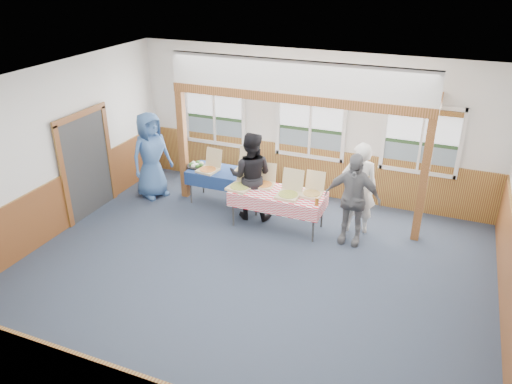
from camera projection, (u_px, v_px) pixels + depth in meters
floor at (248, 274)px, 8.52m from camera, size 8.00×8.00×0.00m
ceiling at (247, 89)px, 7.14m from camera, size 8.00×8.00×0.00m
wall_back at (311, 125)px, 10.75m from camera, size 8.00×0.00×8.00m
wall_front at (108, 330)px, 4.91m from camera, size 8.00×0.00×8.00m
wall_left at (48, 155)px, 9.19m from camera, size 0.00×8.00×8.00m
wainscot_back at (308, 171)px, 11.18m from camera, size 7.98×0.05×1.10m
wainscot_left at (59, 205)px, 9.64m from camera, size 0.05×6.98×1.10m
wainscot_right at (511, 304)px, 6.93m from camera, size 0.05×6.98×1.10m
cased_opening at (87, 165)px, 10.17m from camera, size 0.06×1.30×2.10m
window_left at (214, 111)px, 11.46m from camera, size 1.56×0.10×1.46m
window_mid at (311, 122)px, 10.68m from camera, size 1.56×0.10×1.46m
window_right at (422, 136)px, 9.90m from camera, size 1.56×0.10×1.46m
post_left at (183, 146)px, 10.77m from camera, size 0.15×0.15×2.40m
post_right at (423, 182)px, 9.07m from camera, size 0.15×0.15×2.40m
cross_beam at (295, 98)px, 9.36m from camera, size 5.15×0.18×0.18m
table_left at (228, 174)px, 10.63m from camera, size 1.82×1.10×0.76m
table_right at (278, 195)px, 9.72m from camera, size 1.96×1.21×0.76m
pizza_box_a at (209, 168)px, 10.62m from camera, size 0.46×0.54×0.43m
pizza_box_b at (246, 168)px, 10.59m from camera, size 0.46×0.55×0.47m
pizza_box_c at (241, 185)px, 9.84m from camera, size 0.51×0.59×0.47m
pizza_box_d at (265, 183)px, 9.95m from camera, size 0.40×0.48×0.40m
pizza_box_e at (289, 193)px, 9.51m from camera, size 0.44×0.53×0.46m
pizza_box_f at (312, 192)px, 9.56m from camera, size 0.38×0.46×0.41m
veggie_tray at (197, 165)px, 10.85m from camera, size 0.42×0.42×0.09m
drink_glass at (317, 201)px, 9.16m from camera, size 0.07×0.07×0.15m
woman_white at (359, 188)px, 9.47m from camera, size 0.75×0.58×1.84m
woman_black at (251, 176)px, 10.01m from camera, size 1.00×0.84×1.83m
man_blue at (151, 155)px, 10.89m from camera, size 0.94×1.11×1.93m
person_grey at (352, 199)px, 9.13m from camera, size 1.05×0.44×1.78m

